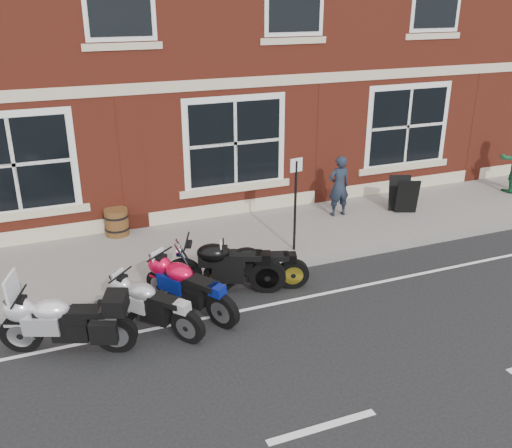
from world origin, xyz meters
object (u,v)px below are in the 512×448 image
object	(u,v)px
moto_touring_silver	(63,319)
moto_naked_black	(223,263)
moto_sport_silver	(153,303)
a_board_sign	(403,195)
moto_sport_red	(190,285)
parking_sign	(295,198)
pedestrian_left	(339,186)
barrel_planter	(117,222)
moto_sport_black	(254,264)

from	to	relation	value
moto_touring_silver	moto_naked_black	world-z (taller)	moto_touring_silver
moto_sport_silver	a_board_sign	distance (m)	7.66
moto_touring_silver	a_board_sign	world-z (taller)	moto_touring_silver
moto_sport_red	parking_sign	bearing A→B (deg)	-2.38
moto_touring_silver	pedestrian_left	world-z (taller)	pedestrian_left
a_board_sign	barrel_planter	size ratio (longest dim) A/B	1.47
moto_sport_red	a_board_sign	size ratio (longest dim) A/B	2.06
a_board_sign	moto_sport_black	bearing A→B (deg)	-134.70
moto_sport_black	moto_sport_red	bearing A→B (deg)	123.32
moto_sport_red	pedestrian_left	xyz separation A→B (m)	(4.69, 3.01, 0.34)
moto_sport_red	a_board_sign	distance (m)	6.85
pedestrian_left	barrel_planter	world-z (taller)	pedestrian_left
a_board_sign	parking_sign	world-z (taller)	parking_sign
a_board_sign	parking_sign	xyz separation A→B (m)	(-3.57, -1.06, 0.73)
moto_sport_black	pedestrian_left	world-z (taller)	pedestrian_left
moto_sport_silver	pedestrian_left	world-z (taller)	pedestrian_left
moto_sport_silver	moto_sport_red	bearing A→B (deg)	-15.57
moto_touring_silver	moto_naked_black	size ratio (longest dim) A/B	0.95
moto_sport_black	a_board_sign	xyz separation A→B (m)	(4.96, 2.19, 0.05)
moto_touring_silver	moto_naked_black	bearing A→B (deg)	-50.63
parking_sign	moto_sport_black	bearing A→B (deg)	-149.33
moto_touring_silver	pedestrian_left	distance (m)	7.67
a_board_sign	moto_sport_silver	bearing A→B (deg)	-136.23
moto_naked_black	a_board_sign	size ratio (longest dim) A/B	2.35
moto_touring_silver	moto_naked_black	distance (m)	3.11
barrel_planter	moto_sport_red	bearing A→B (deg)	-79.73
parking_sign	a_board_sign	bearing A→B (deg)	8.10
moto_naked_black	barrel_planter	size ratio (longest dim) A/B	3.46
moto_naked_black	moto_sport_red	bearing A→B (deg)	146.08
a_board_sign	pedestrian_left	bearing A→B (deg)	-172.93
moto_sport_black	parking_sign	bearing A→B (deg)	-33.26
moto_touring_silver	a_board_sign	size ratio (longest dim) A/B	2.24
moto_sport_red	barrel_planter	xyz separation A→B (m)	(-0.69, 3.80, -0.12)
moto_touring_silver	barrel_planter	size ratio (longest dim) A/B	3.30
moto_touring_silver	moto_sport_silver	xyz separation A→B (m)	(1.43, 0.08, -0.07)
moto_sport_red	moto_sport_silver	distance (m)	0.81
moto_naked_black	barrel_planter	xyz separation A→B (m)	(-1.49, 3.28, -0.16)
moto_sport_red	parking_sign	xyz separation A→B (m)	(2.78, 1.52, 0.76)
moto_sport_black	moto_naked_black	world-z (taller)	moto_naked_black
moto_sport_silver	parking_sign	size ratio (longest dim) A/B	0.79
moto_sport_silver	barrel_planter	distance (m)	4.13
moto_sport_black	moto_sport_silver	xyz separation A→B (m)	(-2.12, -0.71, -0.01)
moto_sport_red	moto_sport_black	world-z (taller)	moto_sport_red
moto_naked_black	moto_touring_silver	bearing A→B (deg)	130.20
pedestrian_left	a_board_sign	size ratio (longest dim) A/B	1.67
moto_sport_red	moto_sport_silver	size ratio (longest dim) A/B	1.17
moto_sport_black	pedestrian_left	distance (m)	4.24
moto_sport_silver	parking_sign	distance (m)	4.05
moto_sport_red	moto_sport_silver	world-z (taller)	moto_sport_red
moto_sport_silver	moto_naked_black	distance (m)	1.76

